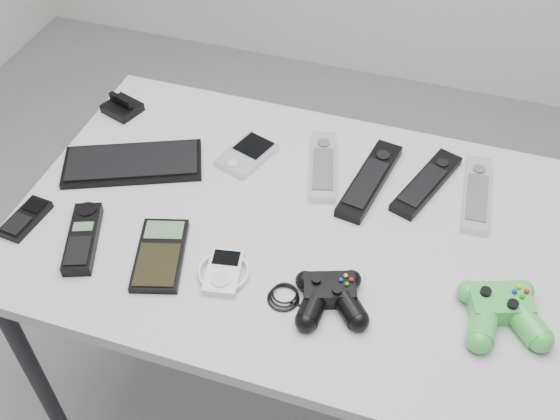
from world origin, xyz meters
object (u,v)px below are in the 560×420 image
(remote_silver_a, at_px, (323,165))
(remote_silver_b, at_px, (477,193))
(pda, at_px, (247,154))
(pda_keyboard, at_px, (133,163))
(controller_green, at_px, (502,309))
(desk, at_px, (297,245))
(remote_black_a, at_px, (370,179))
(mobile_phone, at_px, (26,218))
(cordless_handset, at_px, (83,238))
(controller_black, at_px, (330,295))
(remote_black_b, at_px, (427,183))
(mp3_player, at_px, (224,272))
(calculator, at_px, (160,254))

(remote_silver_a, bearing_deg, remote_silver_b, -11.95)
(remote_silver_b, bearing_deg, pda, -179.85)
(pda_keyboard, xyz_separation_m, remote_silver_a, (0.40, 0.12, 0.00))
(remote_silver_b, height_order, controller_green, controller_green)
(desk, relative_size, pda, 8.82)
(pda, relative_size, controller_green, 0.81)
(desk, height_order, controller_green, controller_green)
(remote_black_a, relative_size, mobile_phone, 2.21)
(desk, relative_size, remote_silver_b, 5.09)
(desk, relative_size, remote_silver_a, 5.34)
(mobile_phone, height_order, cordless_handset, cordless_handset)
(remote_silver_a, bearing_deg, desk, -105.98)
(pda, relative_size, controller_black, 0.58)
(remote_black_b, xyz_separation_m, controller_green, (0.18, -0.30, 0.01))
(remote_black_b, height_order, mp3_player, remote_black_b)
(controller_black, height_order, controller_green, controller_green)
(remote_black_a, bearing_deg, mp3_player, -112.89)
(pda, bearing_deg, remote_silver_b, 22.13)
(mp3_player, bearing_deg, controller_black, -10.63)
(mobile_phone, bearing_deg, calculator, 5.39)
(desk, bearing_deg, mobile_phone, -162.60)
(controller_green, bearing_deg, remote_silver_a, 125.86)
(remote_silver_b, xyz_separation_m, controller_green, (0.07, -0.30, 0.01))
(desk, distance_m, controller_black, 0.22)
(calculator, bearing_deg, remote_silver_a, 39.68)
(pda_keyboard, height_order, controller_green, controller_green)
(pda, relative_size, remote_black_b, 0.58)
(calculator, height_order, controller_black, controller_black)
(mp3_player, relative_size, controller_black, 0.47)
(desk, relative_size, cordless_handset, 6.58)
(desk, relative_size, controller_green, 7.14)
(mobile_phone, xyz_separation_m, controller_black, (0.63, -0.01, 0.01))
(remote_silver_a, bearing_deg, controller_green, -49.69)
(pda_keyboard, bearing_deg, calculator, -75.68)
(cordless_handset, bearing_deg, mobile_phone, 153.24)
(pda, height_order, cordless_handset, cordless_handset)
(remote_black_a, relative_size, cordless_handset, 1.44)
(pda, xyz_separation_m, cordless_handset, (-0.22, -0.33, 0.00))
(remote_black_a, bearing_deg, pda, -170.42)
(remote_black_b, bearing_deg, pda, -155.89)
(remote_silver_a, bearing_deg, pda, 170.66)
(remote_black_b, relative_size, cordless_handset, 1.30)
(cordless_handset, relative_size, calculator, 0.98)
(mp3_player, bearing_deg, remote_silver_b, 29.43)
(remote_black_a, distance_m, remote_silver_b, 0.22)
(remote_silver_b, distance_m, controller_green, 0.30)
(remote_silver_b, height_order, cordless_handset, cordless_handset)
(remote_silver_a, height_order, remote_silver_b, same)
(cordless_handset, relative_size, mp3_player, 1.65)
(mobile_phone, bearing_deg, desk, 23.27)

